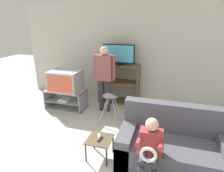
% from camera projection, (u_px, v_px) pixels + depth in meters
% --- Properties ---
extents(wall_back, '(6.40, 0.06, 2.60)m').
position_uv_depth(wall_back, '(134.00, 54.00, 4.96)').
color(wall_back, beige).
rests_on(wall_back, ground_plane).
extents(tv_stand, '(0.99, 0.50, 0.47)m').
position_uv_depth(tv_stand, '(66.00, 99.00, 4.76)').
color(tv_stand, '#939399').
rests_on(tv_stand, ground_plane).
extents(television_main, '(0.75, 0.59, 0.50)m').
position_uv_depth(television_main, '(66.00, 81.00, 4.62)').
color(television_main, '#B2B2B7').
rests_on(television_main, tv_stand).
extents(media_shelf, '(1.06, 0.43, 1.05)m').
position_uv_depth(media_shelf, '(119.00, 83.00, 5.04)').
color(media_shelf, brown).
rests_on(media_shelf, ground_plane).
extents(television_flat, '(0.82, 0.20, 0.52)m').
position_uv_depth(television_flat, '(119.00, 55.00, 4.78)').
color(television_flat, black).
rests_on(television_flat, media_shelf).
extents(folding_stool, '(0.46, 0.37, 0.65)m').
position_uv_depth(folding_stool, '(111.00, 101.00, 3.93)').
color(folding_stool, '#99999E').
rests_on(folding_stool, ground_plane).
extents(snack_table, '(0.39, 0.39, 0.34)m').
position_uv_depth(snack_table, '(100.00, 141.00, 2.97)').
color(snack_table, brown).
rests_on(snack_table, ground_plane).
extents(remote_control_black, '(0.05, 0.15, 0.02)m').
position_uv_depth(remote_control_black, '(100.00, 139.00, 2.94)').
color(remote_control_black, '#232328').
rests_on(remote_control_black, snack_table).
extents(remote_control_white, '(0.10, 0.14, 0.02)m').
position_uv_depth(remote_control_white, '(99.00, 136.00, 3.00)').
color(remote_control_white, silver).
rests_on(remote_control_white, snack_table).
extents(couch, '(1.62, 0.83, 0.90)m').
position_uv_depth(couch, '(173.00, 147.00, 2.83)').
color(couch, '#4C4C56').
rests_on(couch, ground_plane).
extents(person_standing_adult, '(0.53, 0.20, 1.58)m').
position_uv_depth(person_standing_adult, '(104.00, 73.00, 4.37)').
color(person_standing_adult, '#2D2D33').
rests_on(person_standing_adult, ground_plane).
extents(person_seated_child, '(0.33, 0.43, 0.95)m').
position_uv_depth(person_seated_child, '(150.00, 148.00, 2.39)').
color(person_seated_child, '#2D2D38').
rests_on(person_seated_child, ground_plane).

